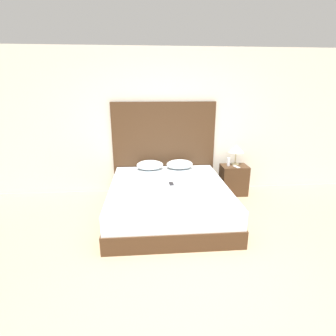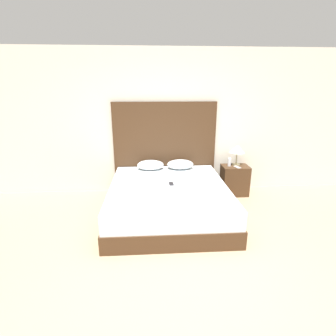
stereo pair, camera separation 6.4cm
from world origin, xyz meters
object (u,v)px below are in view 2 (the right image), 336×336
bed (168,200)px  phone_on_bed (171,184)px  table_lamp (237,149)px  nightstand (234,180)px  phone_on_nightstand (237,167)px

bed → phone_on_bed: phone_on_bed is taller
phone_on_bed → table_lamp: (1.32, 0.82, 0.35)m
phone_on_bed → table_lamp: 1.59m
bed → nightstand: (1.34, 0.79, 0.03)m
table_lamp → phone_on_nightstand: (-0.03, -0.16, -0.30)m
table_lamp → bed: bearing=-147.7°
bed → phone_on_nightstand: size_ratio=12.68×
table_lamp → phone_on_nightstand: bearing=-99.3°
nightstand → table_lamp: bearing=67.9°
bed → phone_on_nightstand: 1.54m
bed → nightstand: 1.55m
phone_on_bed → phone_on_nightstand: phone_on_nightstand is taller
bed → phone_on_nightstand: bearing=27.6°
bed → nightstand: nightstand is taller
phone_on_bed → bed: bearing=-139.9°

